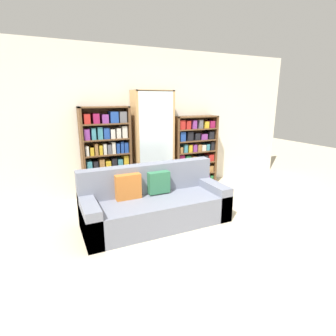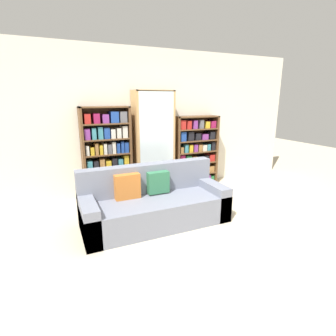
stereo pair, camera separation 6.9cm
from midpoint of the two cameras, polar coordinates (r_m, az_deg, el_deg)
ground_plane at (r=3.60m, az=7.97°, el=-14.97°), size 16.00×16.00×0.00m
wall_back at (r=5.17m, az=-5.37°, el=9.95°), size 6.80×0.06×2.70m
couch at (r=3.88m, az=-3.41°, el=-7.80°), size 2.09×0.83×0.84m
bookshelf_left at (r=4.83m, az=-13.60°, el=2.82°), size 0.86×0.32×1.66m
display_cabinet at (r=5.04m, az=-3.70°, el=5.40°), size 0.75×0.36×1.94m
bookshelf_right at (r=5.50m, az=5.36°, el=3.45°), size 0.94×0.32×1.45m
wine_bottle at (r=4.91m, az=2.05°, el=-4.39°), size 0.09×0.09×0.41m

